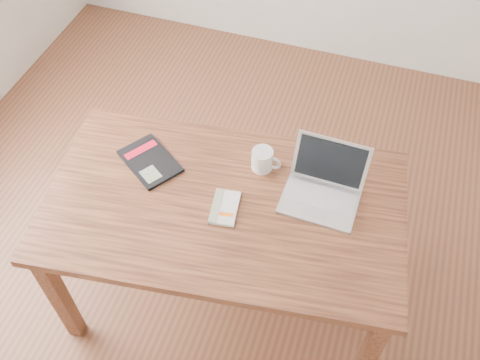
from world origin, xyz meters
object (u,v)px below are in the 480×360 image
(desk, at_px, (224,215))
(black_guidebook, at_px, (150,161))
(white_guidebook, at_px, (225,208))
(laptop, at_px, (323,187))
(coffee_mug, at_px, (263,159))

(desk, relative_size, black_guidebook, 4.85)
(desk, height_order, white_guidebook, white_guidebook)
(desk, relative_size, white_guidebook, 8.47)
(desk, bearing_deg, white_guidebook, -70.77)
(desk, height_order, laptop, laptop)
(black_guidebook, bearing_deg, laptop, -51.12)
(desk, distance_m, black_guidebook, 0.41)
(laptop, xyz_separation_m, coffee_mug, (-0.28, 0.06, 0.01))
(white_guidebook, relative_size, laptop, 0.59)
(desk, xyz_separation_m, laptop, (0.37, 0.17, 0.13))
(desk, bearing_deg, laptop, 17.36)
(desk, distance_m, white_guidebook, 0.10)
(black_guidebook, xyz_separation_m, laptop, (0.75, 0.07, 0.04))
(white_guidebook, relative_size, black_guidebook, 0.57)
(black_guidebook, xyz_separation_m, coffee_mug, (0.48, 0.13, 0.04))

